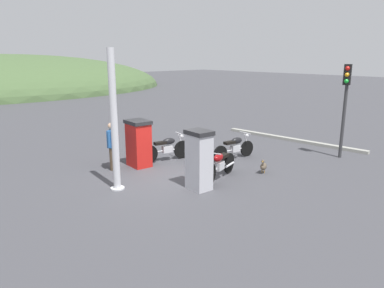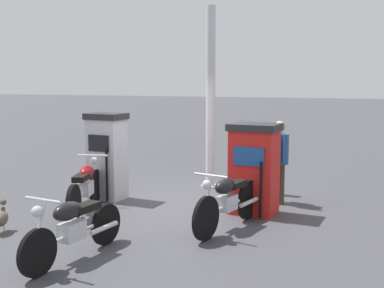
{
  "view_description": "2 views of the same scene",
  "coord_description": "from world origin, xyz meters",
  "px_view_note": "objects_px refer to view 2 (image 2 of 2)",
  "views": [
    {
      "loc": [
        -6.9,
        -8.51,
        3.73
      ],
      "look_at": [
        1.0,
        0.08,
        0.84
      ],
      "focal_mm": 33.78,
      "sensor_mm": 36.0,
      "label": 1
    },
    {
      "loc": [
        8.01,
        3.47,
        2.33
      ],
      "look_at": [
        0.55,
        0.59,
        1.29
      ],
      "focal_mm": 45.12,
      "sensor_mm": 36.0,
      "label": 2
    }
  ],
  "objects_px": {
    "fuel_pump_near": "(107,156)",
    "fuel_pump_far": "(254,168)",
    "motorcycle_near_pump": "(85,187)",
    "motorcycle_extra": "(73,226)",
    "attendant_person": "(279,157)",
    "canopy_support_pole": "(211,102)",
    "wandering_duck": "(1,218)",
    "motorcycle_far_pump": "(228,200)"
  },
  "relations": [
    {
      "from": "fuel_pump_near",
      "to": "fuel_pump_far",
      "type": "distance_m",
      "value": 2.98
    },
    {
      "from": "fuel_pump_near",
      "to": "motorcycle_near_pump",
      "type": "xyz_separation_m",
      "value": [
        1.04,
        0.17,
        -0.4
      ]
    },
    {
      "from": "motorcycle_extra",
      "to": "attendant_person",
      "type": "relative_size",
      "value": 1.19
    },
    {
      "from": "attendant_person",
      "to": "canopy_support_pole",
      "type": "height_order",
      "value": "canopy_support_pole"
    },
    {
      "from": "motorcycle_extra",
      "to": "wandering_duck",
      "type": "bearing_deg",
      "value": -108.32
    },
    {
      "from": "fuel_pump_near",
      "to": "wandering_duck",
      "type": "xyz_separation_m",
      "value": [
        2.5,
        -0.39,
        -0.63
      ]
    },
    {
      "from": "fuel_pump_far",
      "to": "canopy_support_pole",
      "type": "height_order",
      "value": "canopy_support_pole"
    },
    {
      "from": "wandering_duck",
      "to": "fuel_pump_far",
      "type": "bearing_deg",
      "value": 126.6
    },
    {
      "from": "canopy_support_pole",
      "to": "motorcycle_near_pump",
      "type": "bearing_deg",
      "value": -26.9
    },
    {
      "from": "motorcycle_far_pump",
      "to": "canopy_support_pole",
      "type": "relative_size",
      "value": 0.5
    },
    {
      "from": "motorcycle_near_pump",
      "to": "fuel_pump_near",
      "type": "bearing_deg",
      "value": -170.75
    },
    {
      "from": "canopy_support_pole",
      "to": "attendant_person",
      "type": "bearing_deg",
      "value": 63.0
    },
    {
      "from": "fuel_pump_far",
      "to": "attendant_person",
      "type": "xyz_separation_m",
      "value": [
        -0.87,
        0.27,
        0.09
      ]
    },
    {
      "from": "motorcycle_far_pump",
      "to": "motorcycle_extra",
      "type": "height_order",
      "value": "motorcycle_far_pump"
    },
    {
      "from": "motorcycle_near_pump",
      "to": "canopy_support_pole",
      "type": "xyz_separation_m",
      "value": [
        -2.76,
        1.4,
        1.41
      ]
    },
    {
      "from": "fuel_pump_near",
      "to": "wandering_duck",
      "type": "height_order",
      "value": "fuel_pump_near"
    },
    {
      "from": "motorcycle_extra",
      "to": "canopy_support_pole",
      "type": "bearing_deg",
      "value": 177.08
    },
    {
      "from": "fuel_pump_far",
      "to": "motorcycle_near_pump",
      "type": "relative_size",
      "value": 0.83
    },
    {
      "from": "wandering_duck",
      "to": "canopy_support_pole",
      "type": "relative_size",
      "value": 0.13
    },
    {
      "from": "motorcycle_near_pump",
      "to": "motorcycle_far_pump",
      "type": "distance_m",
      "value": 2.66
    },
    {
      "from": "fuel_pump_far",
      "to": "motorcycle_extra",
      "type": "relative_size",
      "value": 0.84
    },
    {
      "from": "motorcycle_extra",
      "to": "wandering_duck",
      "type": "relative_size",
      "value": 3.82
    },
    {
      "from": "motorcycle_near_pump",
      "to": "canopy_support_pole",
      "type": "height_order",
      "value": "canopy_support_pole"
    },
    {
      "from": "motorcycle_near_pump",
      "to": "motorcycle_extra",
      "type": "xyz_separation_m",
      "value": [
        2.03,
        1.16,
        -0.01
      ]
    },
    {
      "from": "fuel_pump_near",
      "to": "motorcycle_extra",
      "type": "bearing_deg",
      "value": 23.34
    },
    {
      "from": "motorcycle_near_pump",
      "to": "wandering_duck",
      "type": "height_order",
      "value": "motorcycle_near_pump"
    },
    {
      "from": "fuel_pump_near",
      "to": "canopy_support_pole",
      "type": "relative_size",
      "value": 0.44
    },
    {
      "from": "fuel_pump_far",
      "to": "wandering_duck",
      "type": "relative_size",
      "value": 3.22
    },
    {
      "from": "motorcycle_extra",
      "to": "attendant_person",
      "type": "xyz_separation_m",
      "value": [
        -3.94,
        1.92,
        0.44
      ]
    },
    {
      "from": "fuel_pump_far",
      "to": "motorcycle_extra",
      "type": "bearing_deg",
      "value": -28.24
    },
    {
      "from": "motorcycle_near_pump",
      "to": "canopy_support_pole",
      "type": "relative_size",
      "value": 0.49
    },
    {
      "from": "canopy_support_pole",
      "to": "motorcycle_extra",
      "type": "bearing_deg",
      "value": -2.92
    },
    {
      "from": "motorcycle_near_pump",
      "to": "attendant_person",
      "type": "relative_size",
      "value": 1.21
    },
    {
      "from": "motorcycle_near_pump",
      "to": "attendant_person",
      "type": "xyz_separation_m",
      "value": [
        -1.91,
        3.08,
        0.43
      ]
    },
    {
      "from": "motorcycle_near_pump",
      "to": "motorcycle_extra",
      "type": "relative_size",
      "value": 1.02
    },
    {
      "from": "motorcycle_near_pump",
      "to": "wandering_duck",
      "type": "distance_m",
      "value": 1.59
    },
    {
      "from": "motorcycle_near_pump",
      "to": "motorcycle_extra",
      "type": "height_order",
      "value": "motorcycle_near_pump"
    },
    {
      "from": "fuel_pump_near",
      "to": "attendant_person",
      "type": "relative_size",
      "value": 1.08
    },
    {
      "from": "motorcycle_near_pump",
      "to": "motorcycle_far_pump",
      "type": "xyz_separation_m",
      "value": [
        0.05,
        2.66,
        0.01
      ]
    },
    {
      "from": "fuel_pump_far",
      "to": "motorcycle_extra",
      "type": "xyz_separation_m",
      "value": [
        3.07,
        -1.65,
        -0.35
      ]
    },
    {
      "from": "wandering_duck",
      "to": "fuel_pump_near",
      "type": "bearing_deg",
      "value": 171.04
    },
    {
      "from": "fuel_pump_near",
      "to": "motorcycle_near_pump",
      "type": "height_order",
      "value": "fuel_pump_near"
    }
  ]
}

